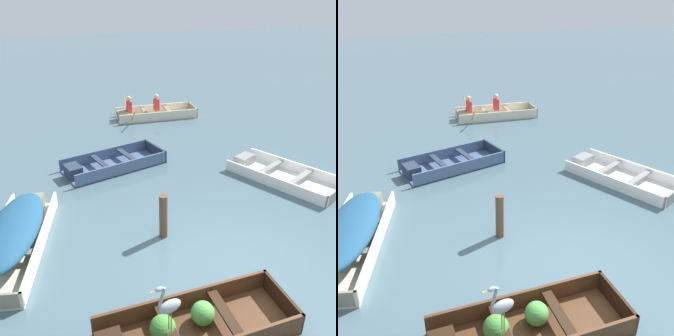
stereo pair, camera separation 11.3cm
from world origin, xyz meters
The scene contains 8 objects.
ground_plane centered at (0.00, 0.00, 0.00)m, with size 80.00×80.00×0.00m, color #47606B.
dinghy_dark_varnish_foreground centered at (-1.34, -0.82, 0.15)m, with size 2.92×1.08×0.42m.
skiff_slate_blue_near_moored centered at (-1.09, 5.13, 0.12)m, with size 2.97×1.78×0.35m.
skiff_white_mid_moored centered at (3.00, 2.92, 0.10)m, with size 2.30×3.14×0.30m.
skiff_cream_outer_moored centered at (-3.57, 2.26, 0.38)m, with size 1.80×3.38×0.67m.
rowboat_cream_with_crew centered at (1.48, 9.08, 0.19)m, with size 3.15×2.33×0.92m.
heron_on_dinghy centered at (-1.68, -0.99, 0.89)m, with size 0.46×0.19×0.84m.
mooring_post centered at (-0.80, 1.58, 0.47)m, with size 0.17×0.17×0.95m, color brown.
Camera 1 is at (-2.98, -4.32, 4.56)m, focal length 40.00 mm.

